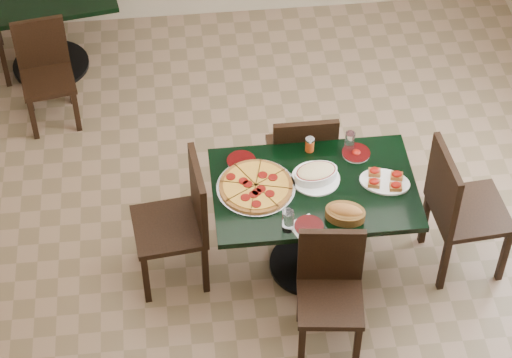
{
  "coord_description": "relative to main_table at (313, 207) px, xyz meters",
  "views": [
    {
      "loc": [
        -0.4,
        -4.16,
        5.12
      ],
      "look_at": [
        0.05,
        0.0,
        0.79
      ],
      "focal_mm": 70.0,
      "sensor_mm": 36.0,
      "label": 1
    }
  ],
  "objects": [
    {
      "name": "bread_basket",
      "position": [
        0.14,
        -0.26,
        0.22
      ],
      "size": [
        0.28,
        0.23,
        0.1
      ],
      "rotation": [
        0.0,
        0.0,
        -0.33
      ],
      "color": "brown",
      "rests_on": "main_table"
    },
    {
      "name": "main_table",
      "position": [
        0.0,
        0.0,
        0.0
      ],
      "size": [
        1.24,
        0.8,
        0.75
      ],
      "rotation": [
        0.0,
        0.0,
        0.0
      ],
      "color": "black",
      "rests_on": "floor"
    },
    {
      "name": "chair_near",
      "position": [
        0.03,
        -0.53,
        -0.11
      ],
      "size": [
        0.43,
        0.43,
        0.83
      ],
      "rotation": [
        0.0,
        0.0,
        -0.12
      ],
      "color": "black",
      "rests_on": "floor"
    },
    {
      "name": "floor",
      "position": [
        -0.4,
        0.07,
        -0.57
      ],
      "size": [
        5.5,
        5.5,
        0.0
      ],
      "primitive_type": "plane",
      "color": "brown",
      "rests_on": "ground"
    },
    {
      "name": "lasagna_casserole",
      "position": [
        0.02,
        0.06,
        0.23
      ],
      "size": [
        0.3,
        0.3,
        0.09
      ],
      "rotation": [
        0.0,
        0.0,
        0.2
      ],
      "color": "white",
      "rests_on": "main_table"
    },
    {
      "name": "back_chair_near",
      "position": [
        -1.72,
        1.68,
        -0.12
      ],
      "size": [
        0.44,
        0.44,
        0.81
      ],
      "rotation": [
        0.0,
        0.0,
        0.17
      ],
      "color": "black",
      "rests_on": "floor"
    },
    {
      "name": "chair_far",
      "position": [
        0.01,
        0.52,
        -0.07
      ],
      "size": [
        0.42,
        0.42,
        0.89
      ],
      "rotation": [
        0.0,
        0.0,
        3.15
      ],
      "color": "black",
      "rests_on": "floor"
    },
    {
      "name": "side_plate_far_r",
      "position": [
        0.3,
        0.25,
        0.19
      ],
      "size": [
        0.18,
        0.18,
        0.03
      ],
      "rotation": [
        0.0,
        0.0,
        0.38
      ],
      "color": "white",
      "rests_on": "main_table"
    },
    {
      "name": "pepper_shaker",
      "position": [
        0.02,
        0.32,
        0.23
      ],
      "size": [
        0.06,
        0.06,
        0.1
      ],
      "color": "#B34613",
      "rests_on": "main_table"
    },
    {
      "name": "chair_right",
      "position": [
        0.9,
        -0.06,
        -0.01
      ],
      "size": [
        0.49,
        0.49,
        0.98
      ],
      "rotation": [
        0.0,
        0.0,
        1.65
      ],
      "color": "black",
      "rests_on": "floor"
    },
    {
      "name": "back_table",
      "position": [
        -1.76,
        2.25,
        -0.04
      ],
      "size": [
        1.22,
        0.97,
        0.75
      ],
      "rotation": [
        0.0,
        0.0,
        0.16
      ],
      "color": "black",
      "rests_on": "floor"
    },
    {
      "name": "side_plate_near",
      "position": [
        -0.08,
        -0.32,
        0.19
      ],
      "size": [
        0.17,
        0.17,
        0.02
      ],
      "rotation": [
        0.0,
        0.0,
        0.02
      ],
      "color": "white",
      "rests_on": "main_table"
    },
    {
      "name": "napkin_setting",
      "position": [
        -0.1,
        -0.32,
        0.18
      ],
      "size": [
        0.21,
        0.21,
        0.01
      ],
      "rotation": [
        0.0,
        0.0,
        0.42
      ],
      "color": "white",
      "rests_on": "main_table"
    },
    {
      "name": "chair_left",
      "position": [
        -0.81,
        0.05,
        -0.04
      ],
      "size": [
        0.48,
        0.48,
        0.93
      ],
      "rotation": [
        0.0,
        0.0,
        -1.46
      ],
      "color": "black",
      "rests_on": "floor"
    },
    {
      "name": "bruschetta_platter",
      "position": [
        0.43,
        -0.01,
        0.21
      ],
      "size": [
        0.37,
        0.31,
        0.05
      ],
      "rotation": [
        0.0,
        0.0,
        -0.37
      ],
      "color": "white",
      "rests_on": "main_table"
    },
    {
      "name": "side_plate_far_l",
      "position": [
        -0.42,
        0.26,
        0.19
      ],
      "size": [
        0.18,
        0.18,
        0.02
      ],
      "rotation": [
        0.0,
        0.0,
        -0.2
      ],
      "color": "white",
      "rests_on": "main_table"
    },
    {
      "name": "water_glass_b",
      "position": [
        -0.2,
        -0.32,
        0.26
      ],
      "size": [
        0.07,
        0.07,
        0.15
      ],
      "primitive_type": "cylinder",
      "color": "white",
      "rests_on": "main_table"
    },
    {
      "name": "water_glass_a",
      "position": [
        0.27,
        0.3,
        0.25
      ],
      "size": [
        0.06,
        0.06,
        0.13
      ],
      "primitive_type": "cylinder",
      "color": "white",
      "rests_on": "main_table"
    },
    {
      "name": "pepperoni_pizza",
      "position": [
        -0.35,
        0.03,
        0.2
      ],
      "size": [
        0.48,
        0.48,
        0.04
      ],
      "rotation": [
        0.0,
        0.0,
        -0.25
      ],
      "color": "silver",
      "rests_on": "main_table"
    }
  ]
}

